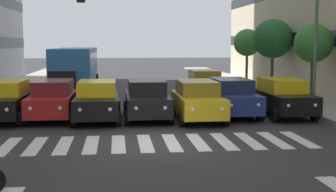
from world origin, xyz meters
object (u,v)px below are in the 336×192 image
object	(u,v)px
car_3	(147,99)
car_row2_1	(64,84)
street_lamp_left	(306,22)
car_0	(282,97)
car_6	(5,100)
car_4	(97,100)
car_2	(197,100)
street_tree_3	(247,43)
street_tree_2	(273,39)
street_tree_1	(313,44)
bus_behind_traffic	(76,65)
car_row2_0	(204,84)
car_1	(231,97)
car_5	(53,99)

from	to	relation	value
car_3	car_row2_1	world-z (taller)	same
street_lamp_left	car_0	bearing A→B (deg)	35.88
car_0	car_6	size ratio (longest dim) A/B	1.00
car_4	car_6	world-z (taller)	same
car_2	street_tree_3	bearing A→B (deg)	-112.87
street_lamp_left	street_tree_3	distance (m)	15.12
car_4	street_tree_2	distance (m)	15.83
street_lamp_left	street_tree_1	bearing A→B (deg)	-120.80
car_4	street_tree_2	size ratio (longest dim) A/B	0.92
car_2	street_tree_3	size ratio (longest dim) A/B	1.02
bus_behind_traffic	car_2	bearing A→B (deg)	115.86
car_row2_0	street_tree_1	world-z (taller)	street_tree_1
car_0	car_row2_1	size ratio (longest dim) A/B	1.00
street_tree_3	car_3	bearing A→B (deg)	60.26
car_4	street_tree_2	world-z (taller)	street_tree_2
car_3	street_tree_2	world-z (taller)	street_tree_2
car_2	street_tree_1	world-z (taller)	street_tree_1
car_0	street_tree_3	bearing A→B (deg)	-100.46
car_1	street_tree_3	size ratio (longest dim) A/B	1.02
car_6	bus_behind_traffic	xyz separation A→B (m)	(-2.00, -12.19, 0.97)
car_row2_0	street_tree_1	size ratio (longest dim) A/B	1.04
car_3	street_tree_1	size ratio (longest dim) A/B	1.04
car_3	street_tree_3	bearing A→B (deg)	-119.74
car_row2_1	street_tree_3	size ratio (longest dim) A/B	1.02
bus_behind_traffic	street_lamp_left	size ratio (longest dim) A/B	1.54
car_0	car_1	world-z (taller)	same
car_1	car_5	bearing A→B (deg)	-0.04
car_5	bus_behind_traffic	xyz separation A→B (m)	(0.00, -12.01, 0.97)
car_3	car_5	size ratio (longest dim) A/B	1.00
car_4	street_lamp_left	world-z (taller)	street_lamp_left
car_3	car_6	distance (m)	6.13
car_3	car_6	world-z (taller)	same
car_6	street_tree_3	size ratio (longest dim) A/B	1.02
car_0	bus_behind_traffic	distance (m)	16.13
car_5	street_tree_3	distance (m)	20.79
car_0	car_6	xyz separation A→B (m)	(12.38, -0.12, 0.00)
car_0	street_tree_3	world-z (taller)	street_tree_3
car_3	car_6	xyz separation A→B (m)	(6.12, -0.21, 0.00)
car_6	street_tree_3	distance (m)	22.25
car_1	car_row2_1	distance (m)	11.42
car_6	street_tree_1	bearing A→B (deg)	-166.55
street_tree_1	car_5	bearing A→B (deg)	14.65
street_tree_1	street_tree_3	distance (m)	12.22
street_tree_3	car_2	bearing A→B (deg)	67.13
car_2	car_row2_1	world-z (taller)	same
car_2	car_5	bearing A→B (deg)	-8.76
car_1	car_2	xyz separation A→B (m)	(1.76, 0.97, 0.00)
car_row2_0	street_tree_1	distance (m)	6.73
street_tree_1	car_row2_1	bearing A→B (deg)	-16.86
car_4	car_6	size ratio (longest dim) A/B	1.00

